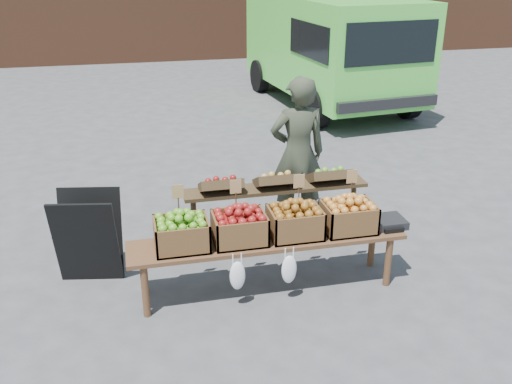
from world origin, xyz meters
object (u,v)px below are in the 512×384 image
object	(u,v)px
crate_green_apples	(348,217)
weighing_scale	(387,222)
delivery_van	(329,51)
crate_golden_apples	(182,234)
chalkboard_sign	(88,237)
display_bench	(267,264)
crate_red_apples	(295,223)
back_table	(276,210)
vendor	(298,154)
crate_russet_pears	(240,228)

from	to	relation	value
crate_green_apples	weighing_scale	distance (m)	0.44
delivery_van	crate_green_apples	bearing A→B (deg)	-114.46
crate_golden_apples	weighing_scale	xyz separation A→B (m)	(2.08, 0.00, -0.10)
delivery_van	chalkboard_sign	size ratio (longest dim) A/B	5.33
display_bench	weighing_scale	world-z (taller)	weighing_scale
crate_golden_apples	crate_red_apples	bearing A→B (deg)	0.00
back_table	crate_red_apples	xyz separation A→B (m)	(0.00, -0.72, 0.19)
chalkboard_sign	back_table	size ratio (longest dim) A/B	0.46
crate_golden_apples	display_bench	bearing A→B (deg)	0.00
vendor	crate_red_apples	xyz separation A→B (m)	(-0.42, -1.35, -0.21)
crate_russet_pears	weighing_scale	distance (m)	1.53
delivery_van	chalkboard_sign	bearing A→B (deg)	-133.46
crate_red_apples	crate_green_apples	bearing A→B (deg)	0.00
display_bench	crate_green_apples	size ratio (longest dim) A/B	5.40
vendor	weighing_scale	distance (m)	1.49
display_bench	crate_golden_apples	size ratio (longest dim) A/B	5.40
chalkboard_sign	crate_red_apples	world-z (taller)	chalkboard_sign
delivery_van	weighing_scale	size ratio (longest dim) A/B	15.00
delivery_van	crate_green_apples	xyz separation A→B (m)	(-2.26, -6.95, -0.43)
vendor	crate_russet_pears	bearing A→B (deg)	54.78
back_table	weighing_scale	size ratio (longest dim) A/B	6.18
weighing_scale	crate_golden_apples	bearing A→B (deg)	180.00
vendor	back_table	xyz separation A→B (m)	(-0.43, -0.63, -0.40)
crate_russet_pears	back_table	bearing A→B (deg)	52.82
chalkboard_sign	crate_green_apples	world-z (taller)	chalkboard_sign
display_bench	crate_green_apples	xyz separation A→B (m)	(0.82, 0.00, 0.42)
back_table	weighing_scale	bearing A→B (deg)	-36.34
vendor	chalkboard_sign	bearing A→B (deg)	18.11
crate_golden_apples	crate_russet_pears	xyz separation A→B (m)	(0.55, 0.00, 0.00)
vendor	weighing_scale	bearing A→B (deg)	112.86
delivery_van	crate_russet_pears	size ratio (longest dim) A/B	10.20
chalkboard_sign	weighing_scale	size ratio (longest dim) A/B	2.81
delivery_van	weighing_scale	world-z (taller)	delivery_van
crate_red_apples	vendor	bearing A→B (deg)	72.50
display_bench	crate_green_apples	bearing A→B (deg)	0.00
vendor	crate_golden_apples	xyz separation A→B (m)	(-1.52, -1.35, -0.21)
crate_red_apples	crate_green_apples	distance (m)	0.55
back_table	crate_russet_pears	size ratio (longest dim) A/B	4.20
vendor	crate_golden_apples	size ratio (longest dim) A/B	3.69
back_table	crate_red_apples	bearing A→B (deg)	-89.70
vendor	crate_golden_apples	bearing A→B (deg)	42.13
chalkboard_sign	display_bench	bearing A→B (deg)	-8.46
crate_golden_apples	weighing_scale	distance (m)	2.08
back_table	crate_red_apples	distance (m)	0.74
vendor	chalkboard_sign	xyz separation A→B (m)	(-2.41, -0.76, -0.45)
crate_red_apples	crate_green_apples	world-z (taller)	same
delivery_van	back_table	distance (m)	6.87
display_bench	weighing_scale	bearing A→B (deg)	0.00
crate_russet_pears	vendor	bearing A→B (deg)	54.12
delivery_van	crate_red_apples	bearing A→B (deg)	-118.46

